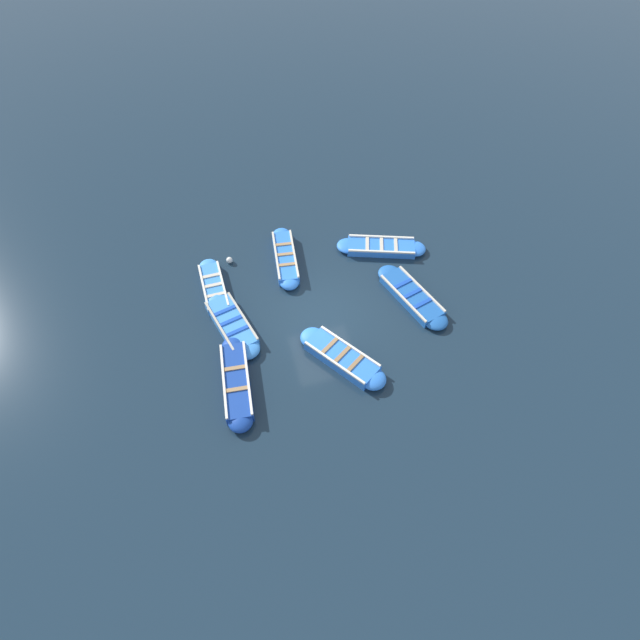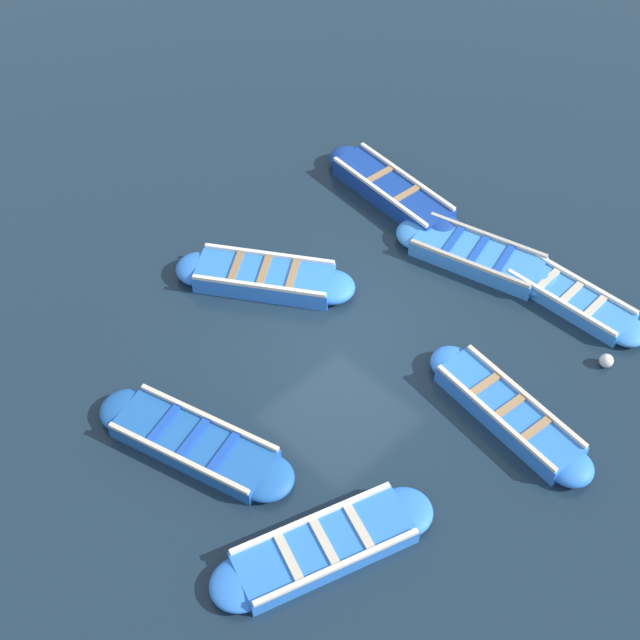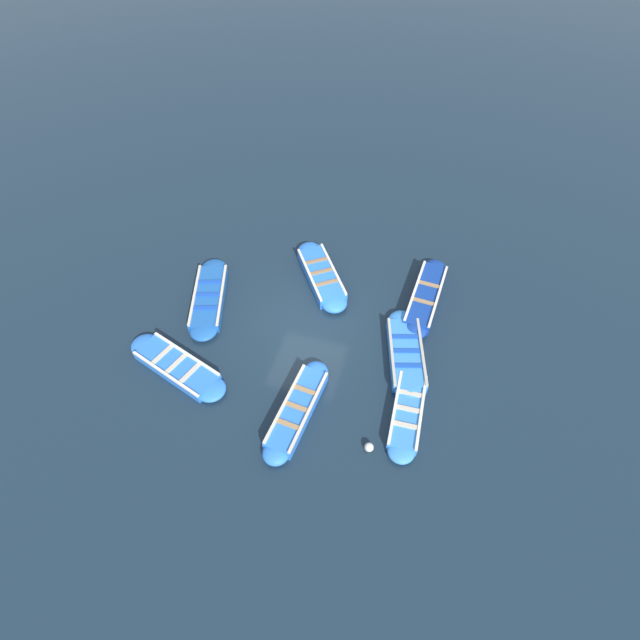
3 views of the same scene
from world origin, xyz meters
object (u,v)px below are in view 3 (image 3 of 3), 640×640
at_px(boat_stern_in, 297,410).
at_px(buoy_orange_near, 369,447).
at_px(boat_outer_right, 426,297).
at_px(boat_bow_out, 407,412).
at_px(boat_mid_row, 177,367).
at_px(boat_far_corner, 321,276).
at_px(boat_tucked, 209,298).
at_px(boat_near_quay, 406,354).

height_order(boat_stern_in, buoy_orange_near, boat_stern_in).
distance_m(boat_outer_right, boat_bow_out, 4.49).
bearing_deg(boat_bow_out, boat_mid_row, -86.42).
bearing_deg(boat_stern_in, boat_outer_right, 151.62).
bearing_deg(boat_far_corner, boat_outer_right, 90.18).
distance_m(boat_stern_in, buoy_orange_near, 2.29).
relative_size(boat_outer_right, boat_far_corner, 1.11).
bearing_deg(boat_tucked, boat_near_quay, 86.09).
xyz_separation_m(boat_tucked, boat_far_corner, (-2.04, 3.42, 0.04)).
distance_m(boat_bow_out, boat_stern_in, 3.17).
bearing_deg(boat_mid_row, buoy_orange_near, 81.56).
bearing_deg(boat_far_corner, boat_near_quay, 54.16).
height_order(boat_tucked, buoy_orange_near, boat_tucked).
bearing_deg(buoy_orange_near, boat_stern_in, -102.86).
bearing_deg(buoy_orange_near, boat_near_quay, 172.68).
distance_m(boat_bow_out, boat_mid_row, 7.08).
height_order(boat_outer_right, boat_bow_out, boat_outer_right).
height_order(boat_bow_out, boat_far_corner, boat_far_corner).
bearing_deg(boat_mid_row, boat_outer_right, 125.55).
height_order(boat_outer_right, boat_mid_row, boat_outer_right).
bearing_deg(boat_near_quay, buoy_orange_near, -7.32).
xyz_separation_m(boat_tucked, boat_stern_in, (3.29, 4.23, 0.03)).
xyz_separation_m(boat_bow_out, boat_stern_in, (0.86, -3.05, 0.04)).
relative_size(boat_tucked, boat_stern_in, 1.06).
bearing_deg(boat_far_corner, boat_bow_out, 40.87).
distance_m(boat_stern_in, boat_far_corner, 5.40).
height_order(boat_tucked, boat_bow_out, boat_tucked).
height_order(boat_stern_in, boat_far_corner, boat_far_corner).
height_order(boat_bow_out, buoy_orange_near, boat_bow_out).
bearing_deg(boat_bow_out, boat_stern_in, -74.30).
distance_m(boat_bow_out, boat_near_quay, 2.00).
bearing_deg(boat_stern_in, buoy_orange_near, 77.14).
bearing_deg(boat_mid_row, boat_near_quay, 109.82).
distance_m(boat_mid_row, boat_far_corner, 5.86).
distance_m(boat_outer_right, boat_stern_in, 6.08).
xyz_separation_m(boat_mid_row, boat_near_quay, (-2.40, 6.67, 0.02)).
bearing_deg(boat_outer_right, boat_bow_out, 2.13).
xyz_separation_m(boat_bow_out, boat_far_corner, (-4.48, -3.87, 0.05)).
xyz_separation_m(boat_stern_in, buoy_orange_near, (0.51, 2.23, -0.06)).
xyz_separation_m(boat_tucked, boat_bow_out, (2.43, 7.29, -0.01)).
xyz_separation_m(boat_bow_out, boat_near_quay, (-1.96, -0.39, 0.02)).
relative_size(boat_outer_right, boat_bow_out, 1.17).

